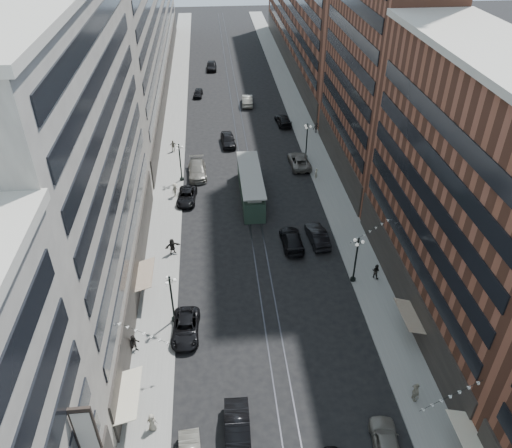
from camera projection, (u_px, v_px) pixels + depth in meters
name	position (u px, v px, depth m)	size (l,w,h in m)	color
ground	(245.00, 161.00, 74.52)	(220.00, 220.00, 0.00)	black
sidewalk_west	(173.00, 135.00, 81.79)	(4.00, 180.00, 0.15)	gray
sidewalk_east	(306.00, 130.00, 83.51)	(4.00, 180.00, 0.15)	gray
rail_west	(236.00, 133.00, 82.63)	(0.12, 180.00, 0.02)	#2D2D33
rail_east	(244.00, 133.00, 82.74)	(0.12, 180.00, 0.02)	#2D2D33
building_west_mid	(71.00, 171.00, 43.14)	(8.00, 36.00, 28.00)	#A9A396
building_west_far	(141.00, 17.00, 95.17)	(8.00, 90.00, 26.00)	#A9A396
building_east_mid	(469.00, 201.00, 42.86)	(8.00, 30.00, 24.00)	brown
building_east_tower	(384.00, 16.00, 60.59)	(8.00, 26.00, 42.00)	brown
building_east_far	(308.00, 9.00, 105.76)	(8.00, 72.00, 24.00)	brown
lamppost_sw_far	(172.00, 297.00, 45.89)	(1.03, 1.14, 5.52)	black
lamppost_sw_mid	(180.00, 161.00, 67.95)	(1.03, 1.14, 5.52)	black
lamppost_se_far	(356.00, 258.00, 50.60)	(1.03, 1.14, 5.52)	black
lamppost_se_mid	(307.00, 140.00, 73.48)	(1.03, 1.14, 5.52)	black
streetcar	(251.00, 186.00, 65.24)	(2.84, 12.83, 3.55)	#273D30
car_2	(186.00, 328.00, 45.94)	(2.44, 5.29, 1.47)	black
car_4	(386.00, 444.00, 36.46)	(1.96, 4.87, 1.66)	gray
car_5	(237.00, 431.00, 37.26)	(1.88, 5.39, 1.78)	black
pedestrian_1	(152.00, 422.00, 37.74)	(0.82, 0.45, 1.68)	gray
pedestrian_2	(134.00, 344.00, 43.94)	(0.92, 0.51, 1.90)	black
pedestrian_4	(416.00, 392.00, 39.77)	(1.14, 0.52, 1.95)	#A39D87
car_7	(187.00, 196.00, 64.97)	(2.33, 5.06, 1.41)	black
car_8	(197.00, 170.00, 70.50)	(2.48, 6.10, 1.77)	slate
car_9	(198.00, 93.00, 96.17)	(1.62, 4.03, 1.37)	black
car_10	(317.00, 236.00, 57.55)	(1.83, 5.26, 1.73)	black
car_11	(299.00, 161.00, 72.87)	(2.77, 6.01, 1.67)	slate
car_12	(283.00, 120.00, 85.14)	(2.20, 5.41, 1.57)	black
car_13	(228.00, 140.00, 78.59)	(2.10, 5.22, 1.78)	black
car_14	(247.00, 100.00, 92.47)	(1.90, 5.44, 1.79)	gray
pedestrian_5	(172.00, 246.00, 55.55)	(1.76, 0.51, 1.90)	black
pedestrian_6	(173.00, 146.00, 76.39)	(1.08, 0.49, 1.84)	gray
pedestrian_7	(376.00, 271.00, 52.19)	(0.83, 0.46, 1.71)	black
pedestrian_8	(316.00, 174.00, 69.51)	(0.58, 0.38, 1.58)	beige
pedestrian_9	(316.00, 128.00, 82.08)	(1.11, 0.46, 1.72)	black
car_extra_0	(292.00, 240.00, 57.00)	(2.29, 5.63, 1.63)	black
car_extra_1	(212.00, 66.00, 109.42)	(2.12, 5.26, 1.79)	black
pedestrian_extra_0	(175.00, 190.00, 65.56)	(1.22, 0.50, 1.89)	#B1A892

